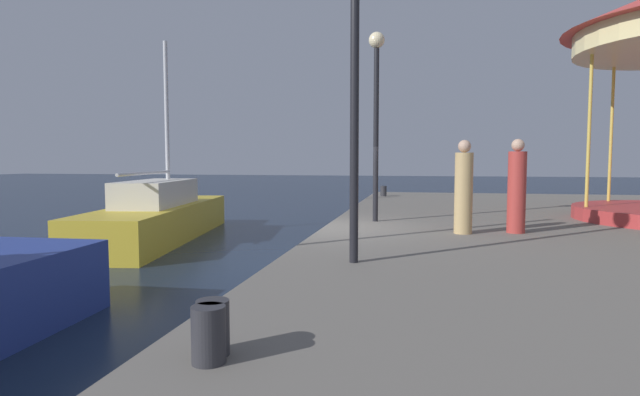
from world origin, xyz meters
TOP-DOWN VIEW (x-y plane):
  - ground_plane at (0.00, 0.00)m, footprint 120.00×120.00m
  - quay_dock at (6.02, 0.00)m, footprint 12.04×23.85m
  - sailboat_yellow at (-5.11, 2.42)m, footprint 2.98×7.67m
  - lamp_post_near_edge at (1.10, -3.58)m, footprint 0.36×0.36m
  - lamp_post_mid_promenade at (0.97, 1.19)m, footprint 0.36×0.36m
  - bollard_north at (0.56, 9.31)m, footprint 0.24×0.24m
  - bollard_south at (0.54, -7.10)m, footprint 0.24×0.24m
  - bollard_center at (0.57, -7.24)m, footprint 0.24×0.24m
  - person_near_carousel at (2.79, -0.43)m, footprint 0.34×0.34m
  - person_by_the_water at (3.80, -0.13)m, footprint 0.34×0.34m

SIDE VIEW (x-z plane):
  - ground_plane at x=0.00m, z-range 0.00..0.00m
  - quay_dock at x=6.02m, z-range 0.00..0.80m
  - sailboat_yellow at x=-5.11m, z-range -2.15..3.43m
  - bollard_north at x=0.56m, z-range 0.80..1.20m
  - bollard_south at x=0.54m, z-range 0.80..1.20m
  - bollard_center at x=0.57m, z-range 0.80..1.20m
  - person_near_carousel at x=2.79m, z-range 0.74..2.53m
  - person_by_the_water at x=3.80m, z-range 0.74..2.55m
  - lamp_post_near_edge at x=1.10m, z-range 1.57..5.69m
  - lamp_post_mid_promenade at x=0.97m, z-range 1.59..5.84m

